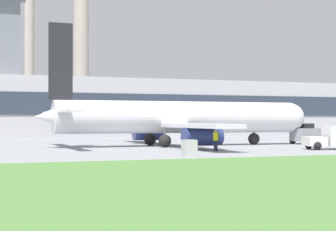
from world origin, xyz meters
The scene contains 9 objects.
ground_plane centered at (0.00, 0.00, 0.00)m, with size 400.00×400.00×0.00m, color gray.
terminal_building centered at (-1.10, 34.96, 5.30)m, with size 86.91×12.20×25.21m.
smokestack_left centered at (-4.04, 69.98, 22.01)m, with size 2.32×2.32×43.82m.
smokestack_right centered at (6.97, 69.84, 17.68)m, with size 3.69×3.69×35.06m.
airplane centered at (1.75, -0.28, 2.67)m, with size 27.66×26.12×11.21m.
pushback_tug centered at (16.18, -0.71, 0.96)m, with size 3.58×2.98×2.15m.
fuel_truck centered at (12.09, -10.90, 0.98)m, with size 4.85×3.31×1.98m.
ground_crew_person centered at (1.37, -9.95, 0.90)m, with size 0.51×0.51×1.76m.
utility_cabinet centered at (-3.28, -15.61, 0.58)m, with size 0.88×0.82×1.15m.
Camera 1 is at (-17.89, -50.60, 2.46)m, focal length 60.00 mm.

